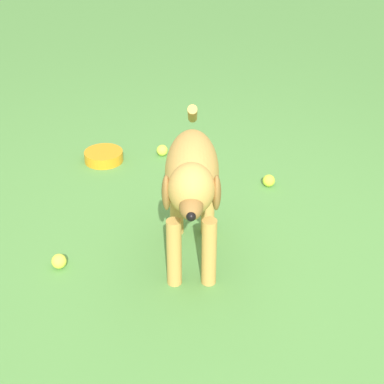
# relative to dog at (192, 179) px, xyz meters

# --- Properties ---
(ground) EXTENTS (14.00, 14.00, 0.00)m
(ground) POSITION_rel_dog_xyz_m (0.14, -0.14, -0.43)
(ground) COLOR #548C42
(dog) EXTENTS (0.36, 0.94, 0.65)m
(dog) POSITION_rel_dog_xyz_m (0.00, 0.00, 0.00)
(dog) COLOR #C69347
(dog) RESTS_ON ground
(tennis_ball_0) EXTENTS (0.07, 0.07, 0.07)m
(tennis_ball_0) POSITION_rel_dog_xyz_m (-0.57, 0.10, -0.39)
(tennis_ball_0) COLOR #D8E441
(tennis_ball_0) RESTS_ON ground
(tennis_ball_1) EXTENTS (0.07, 0.07, 0.07)m
(tennis_ball_1) POSITION_rel_dog_xyz_m (0.55, 0.57, -0.39)
(tennis_ball_1) COLOR #C5DE36
(tennis_ball_1) RESTS_ON ground
(tennis_ball_2) EXTENTS (0.07, 0.07, 0.07)m
(tennis_ball_2) POSITION_rel_dog_xyz_m (0.06, 1.05, -0.39)
(tennis_ball_2) COLOR #C7DC3F
(tennis_ball_2) RESTS_ON ground
(water_bowl) EXTENTS (0.22, 0.22, 0.06)m
(water_bowl) POSITION_rel_dog_xyz_m (-0.28, 1.05, -0.40)
(water_bowl) COLOR orange
(water_bowl) RESTS_ON ground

